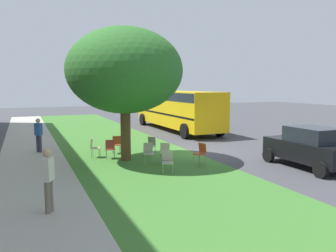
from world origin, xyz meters
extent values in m
plane|color=#424247|center=(0.00, 0.00, 0.00)|extent=(80.00, 80.00, 0.00)
cube|color=#3D752D|center=(0.00, 3.20, 0.00)|extent=(48.00, 6.00, 0.01)
cube|color=#ADA89E|center=(0.00, 7.60, 0.00)|extent=(48.00, 2.80, 0.01)
cylinder|color=brown|center=(-0.53, 3.76, 1.37)|extent=(0.44, 0.44, 2.73)
ellipsoid|color=#2D6B28|center=(-0.53, 3.76, 3.93)|extent=(5.02, 5.02, 3.71)
cube|color=#C64C1E|center=(-2.54, 1.16, 0.44)|extent=(0.52, 0.51, 0.04)
cube|color=#C64C1E|center=(-2.48, 0.99, 0.68)|extent=(0.41, 0.20, 0.40)
cylinder|color=gray|center=(-2.41, 1.37, 0.21)|extent=(0.02, 0.02, 0.42)
cylinder|color=gray|center=(-2.76, 1.27, 0.21)|extent=(0.02, 0.02, 0.42)
cylinder|color=gray|center=(-2.31, 1.05, 0.21)|extent=(0.02, 0.02, 0.42)
cylinder|color=gray|center=(-2.66, 0.94, 0.21)|extent=(0.02, 0.02, 0.42)
cube|color=beige|center=(-1.70, 2.34, 0.44)|extent=(0.57, 0.57, 0.04)
cube|color=beige|center=(-1.85, 2.44, 0.68)|extent=(0.29, 0.38, 0.40)
cylinder|color=gray|center=(-1.66, 2.10, 0.21)|extent=(0.02, 0.02, 0.42)
cylinder|color=gray|center=(-1.46, 2.39, 0.21)|extent=(0.02, 0.02, 0.42)
cylinder|color=gray|center=(-1.94, 2.29, 0.21)|extent=(0.02, 0.02, 0.42)
cylinder|color=gray|center=(-1.74, 2.58, 0.21)|extent=(0.02, 0.02, 0.42)
cube|color=#B7332D|center=(0.06, 4.32, 0.44)|extent=(0.50, 0.51, 0.04)
cube|color=#B7332D|center=(-0.11, 4.37, 0.68)|extent=(0.19, 0.41, 0.40)
cylinder|color=gray|center=(0.18, 4.10, 0.21)|extent=(0.02, 0.02, 0.42)
cylinder|color=gray|center=(0.28, 4.45, 0.21)|extent=(0.02, 0.02, 0.42)
cylinder|color=gray|center=(-0.15, 4.20, 0.21)|extent=(0.02, 0.02, 0.42)
cylinder|color=gray|center=(-0.05, 4.54, 0.21)|extent=(0.02, 0.02, 0.42)
cube|color=#ADA393|center=(-1.65, 3.09, 0.44)|extent=(0.47, 0.49, 0.04)
cube|color=#ADA393|center=(-1.47, 3.06, 0.68)|extent=(0.16, 0.41, 0.40)
cylinder|color=gray|center=(-1.78, 3.30, 0.21)|extent=(0.02, 0.02, 0.42)
cylinder|color=gray|center=(-1.85, 2.95, 0.21)|extent=(0.02, 0.02, 0.42)
cylinder|color=gray|center=(-1.45, 3.24, 0.21)|extent=(0.02, 0.02, 0.42)
cylinder|color=gray|center=(-1.51, 2.88, 0.21)|extent=(0.02, 0.02, 0.42)
cube|color=#ADA393|center=(-3.49, 3.01, 0.44)|extent=(0.52, 0.53, 0.04)
cube|color=#ADA393|center=(-3.32, 2.95, 0.68)|extent=(0.22, 0.40, 0.40)
cylinder|color=gray|center=(-3.58, 3.24, 0.21)|extent=(0.02, 0.02, 0.42)
cylinder|color=gray|center=(-3.71, 2.91, 0.21)|extent=(0.02, 0.02, 0.42)
cylinder|color=gray|center=(-3.26, 3.12, 0.21)|extent=(0.02, 0.02, 0.42)
cylinder|color=gray|center=(-3.39, 2.78, 0.21)|extent=(0.02, 0.02, 0.42)
cube|color=beige|center=(0.55, 4.88, 0.44)|extent=(0.53, 0.52, 0.04)
cube|color=beige|center=(0.61, 5.05, 0.68)|extent=(0.40, 0.22, 0.40)
cylinder|color=gray|center=(0.32, 4.79, 0.21)|extent=(0.02, 0.02, 0.42)
cylinder|color=gray|center=(0.65, 4.66, 0.21)|extent=(0.02, 0.02, 0.42)
cylinder|color=gray|center=(0.44, 5.11, 0.21)|extent=(0.02, 0.02, 0.42)
cylinder|color=gray|center=(0.77, 4.98, 0.21)|extent=(0.02, 0.02, 0.42)
cube|color=#ADA393|center=(-0.07, 2.46, 0.44)|extent=(0.58, 0.58, 0.04)
cube|color=#ADA393|center=(0.04, 2.32, 0.68)|extent=(0.36, 0.32, 0.40)
cylinder|color=gray|center=(-0.04, 2.71, 0.21)|extent=(0.02, 0.02, 0.42)
cylinder|color=gray|center=(-0.32, 2.48, 0.21)|extent=(0.02, 0.02, 0.42)
cylinder|color=gray|center=(0.17, 2.44, 0.21)|extent=(0.02, 0.02, 0.42)
cylinder|color=gray|center=(-0.11, 2.22, 0.21)|extent=(0.02, 0.02, 0.42)
cube|color=#C64C1E|center=(1.08, 3.78, 0.44)|extent=(0.44, 0.46, 0.04)
cube|color=#C64C1E|center=(0.90, 3.80, 0.68)|extent=(0.13, 0.41, 0.40)
cylinder|color=gray|center=(1.23, 3.58, 0.21)|extent=(0.02, 0.02, 0.42)
cylinder|color=gray|center=(1.27, 3.94, 0.21)|extent=(0.02, 0.02, 0.42)
cylinder|color=gray|center=(0.89, 3.62, 0.21)|extent=(0.02, 0.02, 0.42)
cylinder|color=gray|center=(0.93, 3.97, 0.21)|extent=(0.02, 0.02, 0.42)
cube|color=black|center=(-4.74, -2.66, 0.68)|extent=(3.70, 1.64, 0.76)
cube|color=#1E232B|center=(-4.89, -2.66, 1.33)|extent=(1.90, 1.44, 0.64)
cylinder|color=black|center=(-3.34, -1.79, 0.30)|extent=(0.60, 0.18, 0.60)
cylinder|color=black|center=(-3.34, -3.53, 0.30)|extent=(0.60, 0.18, 0.60)
cylinder|color=black|center=(-6.14, -1.79, 0.30)|extent=(0.60, 0.18, 0.60)
cube|color=yellow|center=(7.87, -2.55, 1.63)|extent=(10.40, 2.44, 2.50)
cube|color=black|center=(7.87, -2.55, 1.28)|extent=(10.30, 2.46, 0.12)
cube|color=black|center=(7.87, -2.55, 2.53)|extent=(10.30, 2.46, 0.56)
cylinder|color=black|center=(11.87, -1.29, 0.48)|extent=(0.96, 0.28, 0.96)
cylinder|color=black|center=(11.87, -3.81, 0.48)|extent=(0.96, 0.28, 0.96)
cylinder|color=black|center=(3.87, -1.29, 0.48)|extent=(0.96, 0.28, 0.96)
cylinder|color=black|center=(3.87, -3.81, 0.48)|extent=(0.96, 0.28, 0.96)
cylinder|color=#3F3851|center=(2.80, 7.16, 0.42)|extent=(0.14, 0.14, 0.85)
cylinder|color=#3F3851|center=(2.94, 7.28, 0.42)|extent=(0.14, 0.14, 0.85)
cube|color=#2D59A5|center=(2.87, 7.22, 1.15)|extent=(0.40, 0.39, 0.60)
sphere|color=tan|center=(2.87, 7.22, 1.58)|extent=(0.22, 0.22, 0.22)
cylinder|color=#726659|center=(-5.72, 7.32, 0.42)|extent=(0.14, 0.14, 0.85)
cylinder|color=#726659|center=(-5.88, 7.40, 0.42)|extent=(0.14, 0.14, 0.85)
cube|color=silver|center=(-5.80, 7.36, 1.15)|extent=(0.41, 0.34, 0.60)
sphere|color=tan|center=(-5.80, 7.36, 1.58)|extent=(0.22, 0.22, 0.22)
camera|label=1|loc=(-14.85, 7.88, 3.29)|focal=36.27mm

